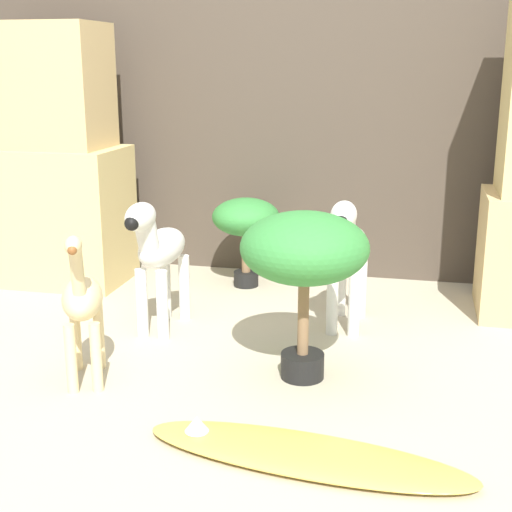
% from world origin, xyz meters
% --- Properties ---
extents(ground_plane, '(14.00, 14.00, 0.00)m').
position_xyz_m(ground_plane, '(0.00, 0.00, 0.00)').
color(ground_plane, '#B2A88E').
extents(wall_back, '(6.40, 0.08, 2.20)m').
position_xyz_m(wall_back, '(0.00, 1.67, 1.10)').
color(wall_back, '#473D33').
rests_on(wall_back, ground_plane).
extents(rock_pillar_left, '(0.83, 0.47, 1.34)m').
position_xyz_m(rock_pillar_left, '(-1.32, 1.21, 0.61)').
color(rock_pillar_left, '#D1B775').
rests_on(rock_pillar_left, ground_plane).
extents(zebra_right, '(0.17, 0.50, 0.60)m').
position_xyz_m(zebra_right, '(0.32, 0.81, 0.36)').
color(zebra_right, silver).
rests_on(zebra_right, ground_plane).
extents(zebra_left, '(0.18, 0.50, 0.60)m').
position_xyz_m(zebra_left, '(-0.47, 0.60, 0.36)').
color(zebra_left, silver).
rests_on(zebra_left, ground_plane).
extents(giraffe_figurine, '(0.25, 0.41, 0.60)m').
position_xyz_m(giraffe_figurine, '(-0.56, 0.05, 0.30)').
color(giraffe_figurine, beige).
rests_on(giraffe_figurine, ground_plane).
extents(potted_palm_front, '(0.47, 0.47, 0.63)m').
position_xyz_m(potted_palm_front, '(0.22, 0.27, 0.48)').
color(potted_palm_front, black).
rests_on(potted_palm_front, ground_plane).
extents(potted_palm_back, '(0.35, 0.35, 0.47)m').
position_xyz_m(potted_palm_back, '(-0.26, 1.32, 0.35)').
color(potted_palm_back, black).
rests_on(potted_palm_back, ground_plane).
extents(surfboard, '(1.03, 0.36, 0.09)m').
position_xyz_m(surfboard, '(0.31, -0.31, 0.02)').
color(surfboard, gold).
rests_on(surfboard, ground_plane).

